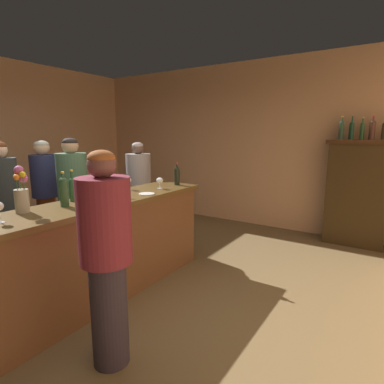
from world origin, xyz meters
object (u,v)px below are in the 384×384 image
Objects in this scene: display_cabinet at (357,191)px; wine_glass_front at (160,181)px; wine_bottle_pinot at (177,175)px; patron_near_entrance at (139,189)px; display_bottle_midright at (372,129)px; patron_tall at (45,192)px; display_bottle_midleft at (352,130)px; cheese_plate at (147,194)px; bartender at (106,253)px; bar_counter at (106,247)px; flower_arrangement at (21,193)px; display_bottle_center at (362,130)px; wine_bottle_merlot at (111,182)px; wine_bottle_rose at (64,190)px; patron_in_grey at (4,203)px; wine_glass_mid at (128,180)px; display_bottle_left at (341,129)px; wine_bottle_chardonnay at (73,188)px; patron_redhead at (74,197)px.

display_cabinet is 2.97m from wine_glass_front.
patron_near_entrance is at bearing 163.46° from wine_bottle_pinot.
display_bottle_midright is 4.66m from patron_tall.
patron_tall is at bearing -141.39° from display_bottle_midleft.
cheese_plate is 0.11× the size of bartender.
patron_tall reaches higher than bar_counter.
flower_arrangement is at bearing -97.02° from wine_bottle_pinot.
display_bottle_center is at bearing 0.00° from display_bottle_midleft.
bartender is at bearing -44.73° from wine_bottle_merlot.
wine_bottle_rose is 1.71m from patron_tall.
display_bottle_midleft is (1.65, 2.63, 0.70)m from cheese_plate.
flower_arrangement is 4.45m from display_bottle_midright.
wine_glass_front is at bearing 41.49° from patron_in_grey.
wine_glass_mid is 0.09× the size of patron_in_grey.
display_bottle_midleft is at bearing 49.33° from patron_in_grey.
wine_bottle_pinot is 0.72m from cheese_plate.
wine_bottle_merlot is at bearing 26.84° from patron_tall.
display_bottle_midleft is 0.22× the size of patron_near_entrance.
bar_counter is at bearing -55.96° from bartender.
display_bottle_midleft is 0.21× the size of patron_in_grey.
cheese_plate is at bearing -17.06° from wine_glass_mid.
patron_near_entrance reaches higher than wine_bottle_merlot.
bar_counter is at bearing -120.90° from display_bottle_midleft.
flower_arrangement is at bearing -5.60° from patron_tall.
patron_in_grey is 1.01× the size of bartender.
display_bottle_midleft reaches higher than wine_glass_mid.
wine_bottle_pinot is 1.89m from flower_arrangement.
wine_bottle_merlot is 0.34m from wine_glass_mid.
display_bottle_midleft is 4.73m from patron_in_grey.
display_bottle_center reaches higher than patron_in_grey.
flower_arrangement reaches higher than cheese_plate.
display_cabinet is 1.03× the size of patron_near_entrance.
display_cabinet reaches higher than bartender.
wine_bottle_merlot is at bearing -146.18° from cheese_plate.
bartender is at bearing -103.43° from display_bottle_left.
wine_bottle_rose is 0.93× the size of display_bottle_left.
wine_bottle_merlot is 0.40m from cheese_plate.
wine_glass_front is (0.07, 0.82, 0.60)m from bar_counter.
patron_near_entrance is at bearing 136.19° from cheese_plate.
wine_bottle_rose is at bearing -98.57° from bar_counter.
patron_in_grey reaches higher than bartender.
patron_tall is 0.71m from patron_in_grey.
display_bottle_center is at bearing 55.80° from cheese_plate.
display_bottle_center reaches higher than wine_glass_mid.
wine_bottle_chardonnay is at bearing 124.09° from wine_bottle_rose.
display_bottle_center is (2.16, 3.29, 0.57)m from wine_bottle_chardonnay.
display_bottle_left is 0.22× the size of patron_near_entrance.
cheese_plate is at bearing 73.51° from wine_bottle_rose.
display_cabinet is 10.78× the size of wine_glass_mid.
wine_bottle_pinot is 1.34m from patron_redhead.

